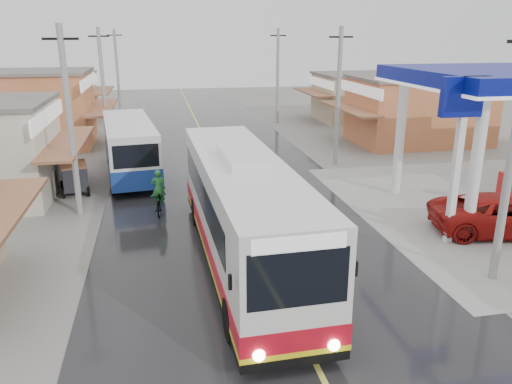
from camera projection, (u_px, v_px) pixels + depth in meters
ground at (284, 300)px, 14.95m from camera, size 120.00×120.00×0.00m
road at (220, 170)px, 28.96m from camera, size 12.00×90.00×0.02m
centre_line at (220, 170)px, 28.95m from camera, size 0.15×90.00×0.01m
shopfronts_right at (483, 170)px, 28.93m from camera, size 11.00×44.00×4.80m
utility_poles_left at (97, 172)px, 28.60m from camera, size 1.60×50.00×8.00m
utility_poles_right at (335, 164)px, 30.25m from camera, size 1.60×36.00×8.00m
coach_bus at (242, 211)px, 16.81m from camera, size 3.12×12.73×3.95m
second_bus at (130, 147)px, 27.49m from camera, size 3.46×9.32×3.02m
jeepney at (503, 215)px, 19.69m from camera, size 5.99×3.65×1.55m
cyclist at (159, 199)px, 21.90m from camera, size 0.75×1.91×2.02m
tricycle_near at (74, 176)px, 24.62m from camera, size 1.65×2.02×1.51m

